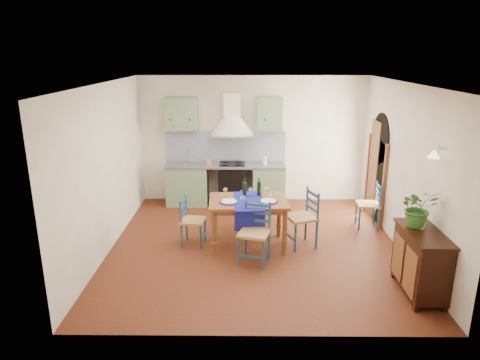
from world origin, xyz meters
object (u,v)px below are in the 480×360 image
dining_table (248,205)px  chair_near (255,233)px  potted_plant (418,208)px  sideboard (421,260)px

dining_table → chair_near: bearing=-80.9°
chair_near → potted_plant: 2.45m
dining_table → potted_plant: 2.73m
dining_table → chair_near: 0.66m
chair_near → sideboard: size_ratio=0.94×
sideboard → dining_table: bearing=147.3°
potted_plant → sideboard: bearing=-78.8°
sideboard → potted_plant: bearing=101.2°
dining_table → sideboard: (2.37, -1.52, -0.24)m
chair_near → dining_table: bearing=99.1°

